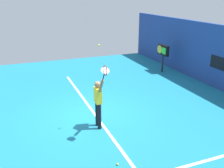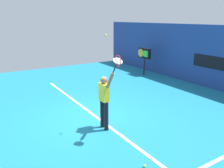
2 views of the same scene
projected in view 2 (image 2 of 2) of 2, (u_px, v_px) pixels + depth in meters
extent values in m
plane|color=teal|center=(89.00, 118.00, 8.12)|extent=(18.00, 18.00, 0.00)
cube|color=navy|center=(215.00, 58.00, 11.13)|extent=(18.00, 0.20, 3.05)
cube|color=black|center=(213.00, 63.00, 11.13)|extent=(2.20, 0.03, 0.60)
cube|color=white|center=(95.00, 116.00, 8.24)|extent=(10.00, 0.10, 0.01)
cylinder|color=black|center=(102.00, 113.00, 7.32)|extent=(0.13, 0.13, 0.92)
cylinder|color=black|center=(106.00, 116.00, 7.12)|extent=(0.13, 0.13, 0.92)
cube|color=yellow|center=(104.00, 92.00, 7.02)|extent=(0.34, 0.20, 0.55)
sphere|color=#8C6647|center=(104.00, 80.00, 6.91)|extent=(0.22, 0.22, 0.22)
cylinder|color=#8C6647|center=(110.00, 80.00, 6.60)|extent=(0.39, 0.09, 0.54)
cylinder|color=#8C6647|center=(103.00, 89.00, 7.22)|extent=(0.09, 0.23, 0.58)
cylinder|color=black|center=(115.00, 69.00, 6.31)|extent=(0.19, 0.03, 0.27)
torus|color=red|center=(118.00, 61.00, 6.11)|extent=(0.43, 0.02, 0.43)
cylinder|color=silver|center=(118.00, 61.00, 6.11)|extent=(0.23, 0.27, 0.15)
sphere|color=#CCE033|center=(106.00, 35.00, 6.57)|extent=(0.07, 0.07, 0.07)
cylinder|color=black|center=(144.00, 66.00, 14.14)|extent=(0.10, 0.10, 1.01)
cube|color=black|center=(145.00, 53.00, 13.92)|extent=(0.95, 0.18, 0.60)
cylinder|color=gold|center=(141.00, 53.00, 14.07)|extent=(0.48, 0.02, 0.48)
cube|color=#26D833|center=(146.00, 54.00, 13.69)|extent=(0.38, 0.02, 0.36)
sphere|color=#CCE033|center=(145.00, 166.00, 5.43)|extent=(0.07, 0.07, 0.07)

